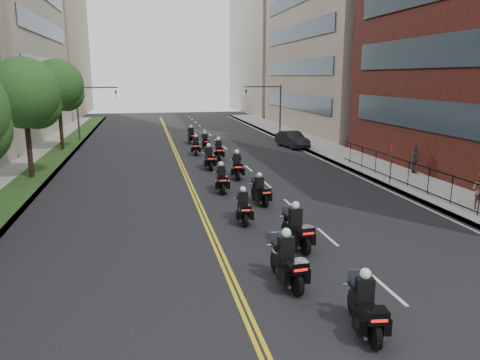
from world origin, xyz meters
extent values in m
cube|color=gray|center=(12.00, 25.00, 0.07)|extent=(4.00, 90.00, 0.15)
cube|color=gray|center=(-12.00, 25.00, 0.07)|extent=(4.00, 90.00, 0.15)
cube|color=#173914|center=(-11.20, 25.00, 0.17)|extent=(2.00, 90.00, 0.04)
cube|color=#333F4C|center=(13.95, 17.00, 3.50)|extent=(0.12, 25.80, 1.80)
cube|color=#333F4C|center=(13.95, 17.00, 7.50)|extent=(0.12, 25.80, 1.80)
cube|color=gray|center=(21.50, 48.00, 15.00)|extent=(15.00, 28.00, 30.00)
cube|color=#333F4C|center=(13.95, 48.00, 3.50)|extent=(0.12, 24.08, 1.80)
cube|color=#333F4C|center=(13.95, 48.00, 7.50)|extent=(0.12, 24.08, 1.80)
cube|color=#333F4C|center=(13.95, 48.00, 11.50)|extent=(0.12, 24.08, 1.80)
cube|color=gray|center=(21.50, 78.00, 13.00)|extent=(15.00, 28.00, 26.00)
cube|color=#333F4C|center=(-13.95, 48.00, 3.50)|extent=(0.12, 24.08, 1.80)
cube|color=#333F4C|center=(-13.95, 48.00, 7.50)|extent=(0.12, 24.08, 1.80)
cube|color=#333F4C|center=(-13.95, 48.00, 11.50)|extent=(0.12, 24.08, 1.80)
cube|color=gray|center=(-22.00, 78.00, 13.00)|extent=(16.00, 28.00, 26.00)
cube|color=black|center=(11.00, 12.00, 1.60)|extent=(0.05, 28.00, 0.05)
cube|color=black|center=(11.00, 12.00, 0.30)|extent=(0.05, 28.00, 0.05)
cylinder|color=#301E15|center=(-11.20, 24.00, 2.55)|extent=(0.32, 0.32, 5.11)
sphere|color=#1B511E|center=(-11.20, 24.00, 5.47)|extent=(4.40, 4.40, 4.40)
sphere|color=#1B511E|center=(-10.60, 24.40, 4.75)|extent=(3.08, 3.08, 3.08)
cylinder|color=#301E15|center=(-11.20, 36.00, 2.69)|extent=(0.32, 0.32, 5.39)
sphere|color=#1B511E|center=(-11.20, 36.00, 5.78)|extent=(4.40, 4.40, 4.40)
sphere|color=#1B511E|center=(-10.60, 36.40, 5.00)|extent=(3.08, 3.08, 3.08)
cylinder|color=#3F3F44|center=(10.50, 42.00, 2.80)|extent=(0.18, 0.18, 5.60)
cylinder|color=#3F3F44|center=(8.50, 42.00, 5.40)|extent=(4.00, 0.14, 0.14)
imported|color=black|center=(6.70, 42.00, 4.60)|extent=(0.16, 0.20, 1.00)
cylinder|color=#3F3F44|center=(-10.50, 42.00, 2.80)|extent=(0.18, 0.18, 5.60)
cylinder|color=#3F3F44|center=(-8.50, 42.00, 5.40)|extent=(4.00, 0.14, 0.14)
imported|color=black|center=(-6.70, 42.00, 4.60)|extent=(0.16, 0.20, 1.00)
cylinder|color=black|center=(1.25, 2.13, 0.35)|extent=(0.22, 0.70, 0.69)
cylinder|color=black|center=(1.44, 3.75, 0.35)|extent=(0.22, 0.70, 0.69)
cube|color=black|center=(1.34, 2.94, 0.63)|extent=(0.59, 1.42, 0.41)
cube|color=silver|center=(1.35, 2.99, 0.40)|extent=(0.45, 0.60, 0.31)
cube|color=black|center=(1.25, 2.13, 0.88)|extent=(0.58, 0.49, 0.33)
cube|color=red|center=(1.22, 1.92, 0.86)|extent=(0.41, 0.08, 0.07)
cube|color=black|center=(1.35, 2.99, 1.14)|extent=(0.48, 0.34, 0.63)
sphere|color=white|center=(1.35, 3.00, 1.57)|extent=(0.30, 0.30, 0.30)
cylinder|color=black|center=(0.29, 5.20, 0.37)|extent=(0.22, 0.75, 0.74)
cylinder|color=black|center=(0.13, 6.94, 0.37)|extent=(0.22, 0.75, 0.74)
cube|color=black|center=(0.21, 6.07, 0.68)|extent=(0.59, 1.51, 0.44)
cube|color=silver|center=(0.21, 6.13, 0.43)|extent=(0.47, 0.64, 0.33)
cube|color=black|center=(0.29, 5.20, 0.94)|extent=(0.61, 0.51, 0.35)
cube|color=red|center=(0.31, 4.97, 0.92)|extent=(0.44, 0.07, 0.08)
cube|color=black|center=(0.21, 6.13, 1.22)|extent=(0.51, 0.35, 0.68)
sphere|color=white|center=(0.21, 6.14, 1.68)|extent=(0.32, 0.32, 0.32)
cylinder|color=black|center=(1.63, 8.30, 0.37)|extent=(0.23, 0.75, 0.73)
cylinder|color=black|center=(1.44, 10.01, 0.37)|extent=(0.23, 0.75, 0.73)
cube|color=black|center=(1.53, 9.15, 0.67)|extent=(0.61, 1.50, 0.43)
cube|color=silver|center=(1.53, 9.21, 0.42)|extent=(0.47, 0.63, 0.32)
cube|color=black|center=(1.63, 8.30, 0.93)|extent=(0.61, 0.51, 0.35)
cube|color=red|center=(1.65, 8.07, 0.91)|extent=(0.43, 0.08, 0.08)
cube|color=black|center=(1.53, 9.21, 1.21)|extent=(0.50, 0.35, 0.67)
sphere|color=white|center=(1.53, 9.22, 1.66)|extent=(0.31, 0.31, 0.31)
cylinder|color=black|center=(0.15, 11.97, 0.33)|extent=(0.19, 0.67, 0.66)
cylinder|color=black|center=(0.28, 13.52, 0.33)|extent=(0.19, 0.67, 0.66)
cube|color=black|center=(0.22, 12.75, 0.60)|extent=(0.52, 1.34, 0.39)
cube|color=silver|center=(0.22, 12.79, 0.38)|extent=(0.41, 0.56, 0.29)
cube|color=black|center=(0.15, 11.97, 0.84)|extent=(0.54, 0.45, 0.31)
cube|color=red|center=(0.13, 11.77, 0.82)|extent=(0.39, 0.06, 0.07)
cube|color=black|center=(0.22, 12.79, 1.09)|extent=(0.45, 0.31, 0.60)
sphere|color=white|center=(0.22, 12.80, 1.50)|extent=(0.28, 0.28, 0.28)
cylinder|color=black|center=(1.78, 14.80, 0.33)|extent=(0.21, 0.68, 0.66)
cylinder|color=black|center=(1.60, 16.36, 0.33)|extent=(0.21, 0.68, 0.66)
cube|color=black|center=(1.69, 15.58, 0.61)|extent=(0.56, 1.36, 0.39)
cube|color=silver|center=(1.68, 15.63, 0.38)|extent=(0.43, 0.58, 0.29)
cube|color=black|center=(1.78, 14.80, 0.84)|extent=(0.55, 0.47, 0.31)
cube|color=red|center=(1.81, 14.60, 0.82)|extent=(0.39, 0.08, 0.07)
cube|color=black|center=(1.68, 15.63, 1.09)|extent=(0.46, 0.32, 0.61)
sphere|color=white|center=(1.68, 15.64, 1.50)|extent=(0.28, 0.28, 0.28)
cylinder|color=black|center=(0.12, 17.76, 0.35)|extent=(0.19, 0.71, 0.71)
cylinder|color=black|center=(0.21, 19.42, 0.35)|extent=(0.19, 0.71, 0.71)
cube|color=black|center=(0.17, 18.59, 0.64)|extent=(0.51, 1.42, 0.42)
cube|color=silver|center=(0.17, 18.65, 0.40)|extent=(0.43, 0.59, 0.31)
cube|color=black|center=(0.12, 17.76, 0.89)|extent=(0.56, 0.47, 0.33)
cube|color=red|center=(0.11, 17.55, 0.87)|extent=(0.42, 0.05, 0.07)
cube|color=black|center=(0.17, 18.65, 1.16)|extent=(0.47, 0.32, 0.64)
sphere|color=white|center=(0.17, 18.66, 1.60)|extent=(0.30, 0.30, 0.30)
cylinder|color=black|center=(1.65, 21.14, 0.38)|extent=(0.24, 0.76, 0.75)
cylinder|color=black|center=(1.86, 22.90, 0.38)|extent=(0.24, 0.76, 0.75)
cube|color=black|center=(1.76, 22.02, 0.69)|extent=(0.63, 1.54, 0.44)
cube|color=silver|center=(1.76, 22.07, 0.43)|extent=(0.49, 0.65, 0.33)
cube|color=black|center=(1.65, 21.14, 0.95)|extent=(0.62, 0.53, 0.35)
cube|color=red|center=(1.63, 20.91, 0.93)|extent=(0.44, 0.08, 0.08)
cube|color=black|center=(1.76, 22.07, 1.24)|extent=(0.52, 0.36, 0.69)
sphere|color=white|center=(1.76, 22.08, 1.70)|extent=(0.32, 0.32, 0.32)
cylinder|color=black|center=(0.39, 24.52, 0.37)|extent=(0.15, 0.74, 0.74)
cylinder|color=black|center=(0.39, 26.27, 0.37)|extent=(0.15, 0.74, 0.74)
cube|color=black|center=(0.39, 25.40, 0.68)|extent=(0.46, 1.48, 0.44)
cube|color=silver|center=(0.39, 25.45, 0.43)|extent=(0.42, 0.60, 0.33)
cube|color=black|center=(0.39, 24.52, 0.94)|extent=(0.57, 0.46, 0.35)
cube|color=red|center=(0.39, 24.30, 0.92)|extent=(0.44, 0.03, 0.08)
cube|color=black|center=(0.39, 25.45, 1.22)|extent=(0.48, 0.31, 0.68)
sphere|color=white|center=(0.39, 25.46, 1.68)|extent=(0.32, 0.32, 0.32)
cylinder|color=black|center=(1.59, 28.24, 0.36)|extent=(0.22, 0.74, 0.73)
cylinder|color=black|center=(1.75, 29.94, 0.36)|extent=(0.22, 0.74, 0.73)
cube|color=black|center=(1.67, 29.09, 0.66)|extent=(0.59, 1.48, 0.43)
cube|color=silver|center=(1.68, 29.15, 0.42)|extent=(0.46, 0.62, 0.32)
cube|color=black|center=(1.59, 28.24, 0.92)|extent=(0.60, 0.50, 0.34)
cube|color=red|center=(1.56, 28.02, 0.90)|extent=(0.43, 0.07, 0.07)
cube|color=black|center=(1.68, 29.15, 1.19)|extent=(0.50, 0.34, 0.66)
sphere|color=white|center=(1.68, 29.16, 1.64)|extent=(0.31, 0.31, 0.31)
cylinder|color=black|center=(0.08, 31.12, 0.35)|extent=(0.23, 0.71, 0.70)
cylinder|color=black|center=(0.28, 32.75, 0.35)|extent=(0.23, 0.71, 0.70)
cube|color=black|center=(0.18, 31.93, 0.64)|extent=(0.59, 1.43, 0.41)
cube|color=silver|center=(0.18, 31.98, 0.40)|extent=(0.46, 0.61, 0.31)
cube|color=black|center=(0.08, 31.12, 0.88)|extent=(0.58, 0.49, 0.33)
cube|color=red|center=(0.05, 30.90, 0.86)|extent=(0.41, 0.08, 0.07)
cube|color=black|center=(0.18, 31.98, 1.15)|extent=(0.48, 0.34, 0.64)
sphere|color=white|center=(0.19, 31.99, 1.58)|extent=(0.30, 0.30, 0.30)
cylinder|color=black|center=(1.38, 34.13, 0.32)|extent=(0.17, 0.65, 0.64)
cylinder|color=black|center=(1.29, 35.64, 0.32)|extent=(0.17, 0.65, 0.64)
cube|color=black|center=(1.34, 34.88, 0.58)|extent=(0.47, 1.29, 0.38)
cube|color=silver|center=(1.33, 34.93, 0.37)|extent=(0.39, 0.54, 0.28)
cube|color=black|center=(1.38, 34.13, 0.81)|extent=(0.51, 0.42, 0.30)
cube|color=red|center=(1.39, 33.93, 0.79)|extent=(0.38, 0.05, 0.07)
cube|color=black|center=(1.33, 34.93, 1.06)|extent=(0.43, 0.29, 0.58)
sphere|color=white|center=(1.33, 34.94, 1.45)|extent=(0.27, 0.27, 0.27)
cylinder|color=black|center=(0.55, 37.68, 0.37)|extent=(0.24, 0.75, 0.73)
cylinder|color=black|center=(0.33, 39.39, 0.37)|extent=(0.24, 0.75, 0.73)
cube|color=black|center=(0.44, 38.53, 0.67)|extent=(0.64, 1.50, 0.43)
cube|color=silver|center=(0.43, 38.58, 0.42)|extent=(0.48, 0.64, 0.32)
cube|color=black|center=(0.55, 37.68, 0.93)|extent=(0.61, 0.52, 0.35)
cube|color=red|center=(0.58, 37.45, 0.91)|extent=(0.43, 0.09, 0.08)
cube|color=black|center=(0.43, 38.58, 1.21)|extent=(0.51, 0.36, 0.67)
sphere|color=white|center=(0.43, 38.60, 1.66)|extent=(0.31, 0.31, 0.31)
imported|color=black|center=(9.40, 34.22, 0.74)|extent=(2.25, 4.70, 1.49)
imported|color=#403E46|center=(13.50, 20.43, 1.05)|extent=(0.69, 1.13, 1.80)
camera|label=1|loc=(-4.00, -7.24, 6.49)|focal=35.00mm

